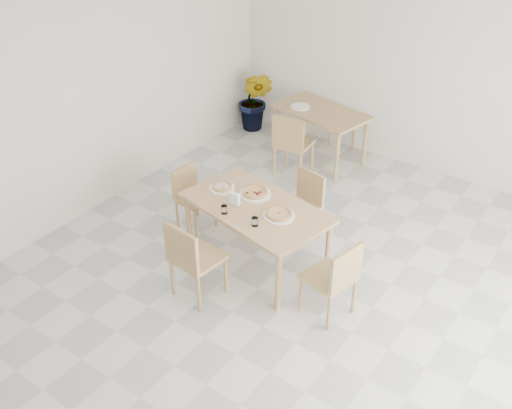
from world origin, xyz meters
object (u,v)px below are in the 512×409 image
Objects in this scene: plate_mushroom at (222,188)px; potted_plant at (255,101)px; chair_west at (191,193)px; chair_east at (336,276)px; pizza_pepperoni at (255,192)px; plate_pepperoni at (255,194)px; chair_north at (304,200)px; plate_margherita at (279,216)px; main_table at (256,212)px; second_table at (321,117)px; chair_south at (191,256)px; pizza_margherita at (279,214)px; plate_empty at (300,107)px; tumbler_a at (224,210)px; napkin_holder at (235,199)px; pizza_mushroom at (222,186)px; tumbler_b at (255,222)px; chair_back_s at (291,141)px; chair_back_n at (350,110)px.

potted_plant is (-1.49, 2.72, -0.27)m from plate_mushroom.
chair_east is (2.19, -0.42, 0.06)m from chair_west.
chair_east is at bearing -19.17° from pizza_pepperoni.
plate_pepperoni is at bearing 180.00° from pizza_pepperoni.
plate_pepperoni is at bearing 16.86° from plate_mushroom.
plate_margherita is at bearing -65.84° from chair_north.
main_table is 2.63m from second_table.
main_table is 2.07× the size of chair_north.
chair_north is at bearing -95.50° from chair_south.
pizza_margherita is (1.37, -0.19, 0.33)m from chair_west.
plate_empty is at bearing -130.21° from chair_east.
plate_pepperoni is 0.49m from pizza_margherita.
potted_plant is (-2.14, 2.03, 0.02)m from chair_north.
tumbler_a is 2.88m from plate_empty.
pizza_margherita is at bearing -115.02° from chair_south.
potted_plant is at bearing 120.01° from napkin_holder.
chair_west is 2.42m from second_table.
chair_east is (1.12, -0.26, -0.16)m from main_table.
plate_mushroom is 0.36m from napkin_holder.
plate_mushroom is at bearing -64.75° from chair_south.
pizza_pepperoni is at bearing -97.01° from chair_east.
pizza_margherita is (-0.00, 0.00, 0.02)m from plate_margherita.
main_table is 0.27m from napkin_holder.
chair_south reaches higher than pizza_pepperoni.
chair_north is 0.71m from pizza_pepperoni.
chair_south reaches higher than second_table.
chair_north is 3.05× the size of pizza_mushroom.
second_table is at bearing 94.01° from plate_mushroom.
chair_south is at bearing -70.75° from pizza_mushroom.
potted_plant is (-1.81, 3.64, -0.04)m from chair_south.
chair_east reaches higher than plate_margherita.
tumbler_a is at bearing -88.47° from napkin_holder.
chair_west is 5.52× the size of napkin_holder.
chair_west reaches higher than second_table.
tumbler_b is at bearing -66.90° from plate_empty.
plate_margherita is 1.23× the size of pizza_mushroom.
chair_east is 2.53× the size of plate_pepperoni.
tumbler_b is at bearing -119.38° from chair_south.
chair_north is 2.06m from plate_empty.
main_table is 4.92× the size of plate_pepperoni.
tumbler_a is (-0.50, -0.28, 0.01)m from pizza_margherita.
chair_south reaches higher than plate_empty.
chair_back_s is at bearing -82.81° from second_table.
second_table is at bearing 102.94° from pizza_pepperoni.
pizza_pepperoni is at bearing 102.62° from chair_back_s.
tumbler_a is at bearing -179.93° from tumbler_b.
chair_back_n is (-0.47, 3.11, -0.25)m from plate_pepperoni.
plate_mushroom is 1.81m from chair_back_s.
chair_back_n reaches higher than plate_pepperoni.
main_table is 1.86× the size of chair_south.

